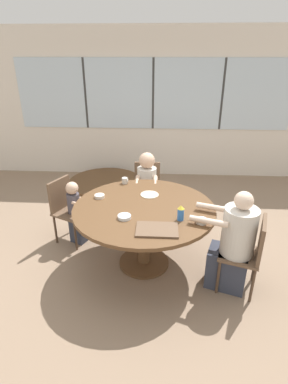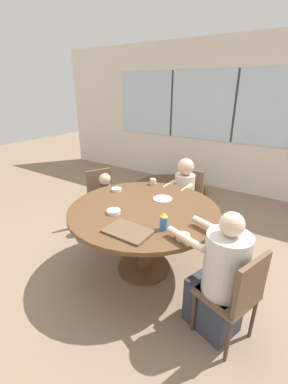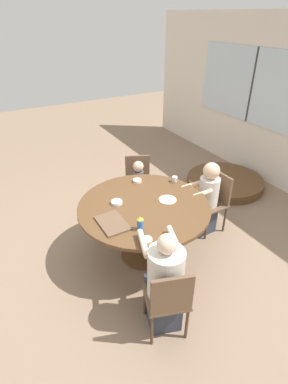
{
  "view_description": "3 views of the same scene",
  "coord_description": "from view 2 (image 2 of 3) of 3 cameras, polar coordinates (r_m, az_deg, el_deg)",
  "views": [
    {
      "loc": [
        0.17,
        -2.94,
        2.33
      ],
      "look_at": [
        0.0,
        0.0,
        0.96
      ],
      "focal_mm": 28.0,
      "sensor_mm": 36.0,
      "label": 1
    },
    {
      "loc": [
        1.35,
        -2.02,
        1.96
      ],
      "look_at": [
        0.0,
        0.0,
        0.96
      ],
      "focal_mm": 24.0,
      "sensor_mm": 36.0,
      "label": 2
    },
    {
      "loc": [
        2.59,
        -1.48,
        2.74
      ],
      "look_at": [
        0.0,
        0.0,
        0.96
      ],
      "focal_mm": 28.0,
      "sensor_mm": 36.0,
      "label": 3
    }
  ],
  "objects": [
    {
      "name": "ground_plane",
      "position": [
        3.12,
        0.0,
        -16.49
      ],
      "size": [
        16.0,
        16.0,
        0.0
      ],
      "primitive_type": "plane",
      "color": "#8C725B"
    },
    {
      "name": "wall_back_with_windows",
      "position": [
        5.24,
        19.41,
        15.31
      ],
      "size": [
        8.4,
        0.08,
        2.8
      ],
      "color": "silver",
      "rests_on": "ground_plane"
    },
    {
      "name": "dining_table",
      "position": [
        2.76,
        0.0,
        -5.94
      ],
      "size": [
        1.58,
        1.58,
        0.78
      ],
      "color": "brown",
      "rests_on": "ground_plane"
    },
    {
      "name": "chair_for_woman_green_shirt",
      "position": [
        2.2,
        20.11,
        -20.24
      ],
      "size": [
        0.51,
        0.51,
        0.86
      ],
      "rotation": [
        0.0,
        0.0,
        1.25
      ],
      "color": "brown",
      "rests_on": "ground_plane"
    },
    {
      "name": "chair_for_man_blue_shirt",
      "position": [
        3.75,
        9.65,
        -0.57
      ],
      "size": [
        0.41,
        0.41,
        0.86
      ],
      "rotation": [
        0.0,
        0.0,
        -3.12
      ],
      "color": "brown",
      "rests_on": "ground_plane"
    },
    {
      "name": "chair_for_toddler",
      "position": [
        3.76,
        -9.24,
        -0.47
      ],
      "size": [
        0.53,
        0.53,
        0.86
      ],
      "rotation": [
        0.0,
        0.0,
        -2.01
      ],
      "color": "brown",
      "rests_on": "ground_plane"
    },
    {
      "name": "person_woman_green_shirt",
      "position": [
        2.27,
        16.37,
        -18.45
      ],
      "size": [
        0.69,
        0.52,
        1.14
      ],
      "rotation": [
        0.0,
        0.0,
        1.25
      ],
      "color": "#333847",
      "rests_on": "ground_plane"
    },
    {
      "name": "person_man_blue_shirt",
      "position": [
        3.62,
        8.61,
        -1.55
      ],
      "size": [
        0.31,
        0.52,
        1.08
      ],
      "rotation": [
        0.0,
        0.0,
        -3.12
      ],
      "color": "#333847",
      "rests_on": "ground_plane"
    },
    {
      "name": "person_toddler",
      "position": [
        3.67,
        -8.24,
        -2.48
      ],
      "size": [
        0.33,
        0.27,
        0.87
      ],
      "rotation": [
        0.0,
        0.0,
        -2.01
      ],
      "color": "#333847",
      "rests_on": "ground_plane"
    },
    {
      "name": "food_tray_dark",
      "position": [
        2.27,
        -3.61,
        -8.69
      ],
      "size": [
        0.4,
        0.27,
        0.02
      ],
      "color": "brown",
      "rests_on": "dining_table"
    },
    {
      "name": "coffee_mug",
      "position": [
        3.32,
        2.04,
        2.31
      ],
      "size": [
        0.08,
        0.08,
        0.08
      ],
      "color": "beige",
      "rests_on": "dining_table"
    },
    {
      "name": "sippy_cup",
      "position": [
        2.28,
        4.41,
        -6.45
      ],
      "size": [
        0.07,
        0.07,
        0.16
      ],
      "color": "blue",
      "rests_on": "dining_table"
    },
    {
      "name": "bowl_white_shallow",
      "position": [
        3.14,
        -6.14,
        0.52
      ],
      "size": [
        0.12,
        0.12,
        0.04
      ],
      "color": "silver",
      "rests_on": "dining_table"
    },
    {
      "name": "bowl_cereal",
      "position": [
        2.6,
        -6.78,
        -4.32
      ],
      "size": [
        0.14,
        0.14,
        0.04
      ],
      "color": "silver",
      "rests_on": "dining_table"
    },
    {
      "name": "bowl_fruit",
      "position": [
        2.19,
        8.63,
        -9.8
      ],
      "size": [
        0.12,
        0.12,
        0.04
      ],
      "color": "silver",
      "rests_on": "dining_table"
    },
    {
      "name": "plate_tortillas",
      "position": [
        2.91,
        4.14,
        -1.5
      ],
      "size": [
        0.22,
        0.22,
        0.01
      ],
      "color": "beige",
      "rests_on": "dining_table"
    },
    {
      "name": "folded_table_stack",
      "position": [
        5.12,
        5.73,
        0.74
      ],
      "size": [
        1.38,
        1.38,
        0.15
      ],
      "color": "brown",
      "rests_on": "ground_plane"
    }
  ]
}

